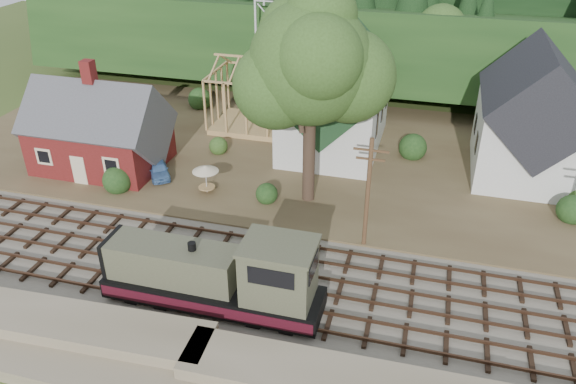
% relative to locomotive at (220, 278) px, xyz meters
% --- Properties ---
extents(ground, '(140.00, 140.00, 0.00)m').
position_rel_locomotive_xyz_m(ground, '(-0.02, 3.00, -2.19)').
color(ground, '#384C1E').
rests_on(ground, ground).
extents(embankment, '(64.00, 5.00, 1.60)m').
position_rel_locomotive_xyz_m(embankment, '(-0.02, -5.50, -2.19)').
color(embankment, '#7F7259').
rests_on(embankment, ground).
extents(railroad_bed, '(64.00, 11.00, 0.16)m').
position_rel_locomotive_xyz_m(railroad_bed, '(-0.02, 3.00, -2.11)').
color(railroad_bed, '#726B5B').
rests_on(railroad_bed, ground).
extents(village_flat, '(64.00, 26.00, 0.30)m').
position_rel_locomotive_xyz_m(village_flat, '(-0.02, 21.00, -2.04)').
color(village_flat, brown).
rests_on(village_flat, ground).
extents(hillside, '(70.00, 28.96, 12.74)m').
position_rel_locomotive_xyz_m(hillside, '(-0.02, 45.00, -2.19)').
color(hillside, '#1E3F19').
rests_on(hillside, ground).
extents(ridge, '(80.00, 20.00, 12.00)m').
position_rel_locomotive_xyz_m(ridge, '(-0.02, 61.00, -2.19)').
color(ridge, black).
rests_on(ridge, ground).
extents(depot, '(10.80, 7.41, 9.00)m').
position_rel_locomotive_xyz_m(depot, '(-16.02, 14.00, 1.03)').
color(depot, '#5C1715').
rests_on(depot, village_flat).
extents(church, '(8.40, 15.17, 13.00)m').
position_rel_locomotive_xyz_m(church, '(1.98, 22.68, 2.99)').
color(church, silver).
rests_on(church, village_flat).
extents(farmhouse, '(8.40, 10.80, 10.60)m').
position_rel_locomotive_xyz_m(farmhouse, '(17.98, 22.00, 2.68)').
color(farmhouse, silver).
rests_on(farmhouse, village_flat).
extents(timber_frame, '(8.20, 6.20, 6.99)m').
position_rel_locomotive_xyz_m(timber_frame, '(-6.02, 25.00, 1.08)').
color(timber_frame, tan).
rests_on(timber_frame, village_flat).
extents(lattice_tower, '(3.20, 3.20, 12.12)m').
position_rel_locomotive_xyz_m(lattice_tower, '(-6.02, 31.00, 7.84)').
color(lattice_tower, silver).
rests_on(lattice_tower, village_flat).
extents(big_tree, '(10.90, 8.40, 14.70)m').
position_rel_locomotive_xyz_m(big_tree, '(2.15, 13.08, 8.03)').
color(big_tree, '#38281E').
rests_on(big_tree, village_flat).
extents(telegraph_pole_near, '(2.20, 0.28, 8.00)m').
position_rel_locomotive_xyz_m(telegraph_pole_near, '(6.98, 8.20, 2.06)').
color(telegraph_pole_near, '#4C331E').
rests_on(telegraph_pole_near, ground).
extents(locomotive, '(12.46, 3.11, 4.97)m').
position_rel_locomotive_xyz_m(locomotive, '(0.00, 0.00, 0.00)').
color(locomotive, black).
rests_on(locomotive, railroad_bed).
extents(car_blue, '(3.34, 3.91, 1.27)m').
position_rel_locomotive_xyz_m(car_blue, '(-10.62, 13.34, -1.25)').
color(car_blue, '#5A88C1').
rests_on(car_blue, village_flat).
extents(car_green, '(3.99, 2.14, 1.25)m').
position_rel_locomotive_xyz_m(car_green, '(-16.68, 13.47, -1.26)').
color(car_green, '#86B67E').
rests_on(car_green, village_flat).
extents(patio_set, '(2.02, 2.02, 2.25)m').
position_rel_locomotive_xyz_m(patio_set, '(-5.85, 11.95, 0.03)').
color(patio_set, silver).
rests_on(patio_set, village_flat).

